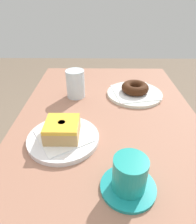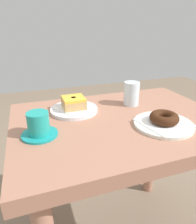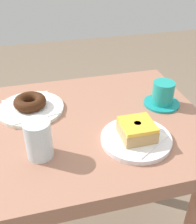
{
  "view_description": "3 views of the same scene",
  "coord_description": "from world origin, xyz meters",
  "px_view_note": "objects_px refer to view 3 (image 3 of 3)",
  "views": [
    {
      "loc": [
        0.64,
        -0.03,
        1.14
      ],
      "look_at": [
        0.07,
        -0.03,
        0.78
      ],
      "focal_mm": 32.13,
      "sensor_mm": 36.0,
      "label": 1
    },
    {
      "loc": [
        0.36,
        0.72,
        1.12
      ],
      "look_at": [
        0.1,
        -0.02,
        0.78
      ],
      "focal_mm": 32.97,
      "sensor_mm": 36.0,
      "label": 2
    },
    {
      "loc": [
        -0.11,
        -0.75,
        1.28
      ],
      "look_at": [
        0.08,
        -0.03,
        0.79
      ],
      "focal_mm": 44.44,
      "sensor_mm": 36.0,
      "label": 3
    }
  ],
  "objects_px": {
    "donut_chocolate_ring": "(30,102)",
    "donut_glazed_square": "(137,130)",
    "coffee_cup": "(163,95)",
    "water_glass": "(39,139)",
    "plate_chocolate_ring": "(31,109)",
    "plate_glazed_square": "(136,139)"
  },
  "relations": [
    {
      "from": "donut_chocolate_ring",
      "to": "donut_glazed_square",
      "type": "distance_m",
      "value": 0.4
    },
    {
      "from": "plate_chocolate_ring",
      "to": "donut_chocolate_ring",
      "type": "xyz_separation_m",
      "value": [
        0.0,
        0.0,
        0.03
      ]
    },
    {
      "from": "plate_glazed_square",
      "to": "water_glass",
      "type": "distance_m",
      "value": 0.29
    },
    {
      "from": "plate_chocolate_ring",
      "to": "donut_chocolate_ring",
      "type": "distance_m",
      "value": 0.03
    },
    {
      "from": "donut_glazed_square",
      "to": "coffee_cup",
      "type": "height_order",
      "value": "coffee_cup"
    },
    {
      "from": "plate_glazed_square",
      "to": "coffee_cup",
      "type": "xyz_separation_m",
      "value": [
        0.17,
        0.18,
        0.03
      ]
    },
    {
      "from": "water_glass",
      "to": "plate_chocolate_ring",
      "type": "bearing_deg",
      "value": 93.23
    },
    {
      "from": "plate_chocolate_ring",
      "to": "coffee_cup",
      "type": "relative_size",
      "value": 1.79
    },
    {
      "from": "plate_chocolate_ring",
      "to": "donut_chocolate_ring",
      "type": "relative_size",
      "value": 2.04
    },
    {
      "from": "donut_glazed_square",
      "to": "coffee_cup",
      "type": "xyz_separation_m",
      "value": [
        0.17,
        0.18,
        -0.0
      ]
    },
    {
      "from": "donut_chocolate_ring",
      "to": "donut_glazed_square",
      "type": "relative_size",
      "value": 1.16
    },
    {
      "from": "coffee_cup",
      "to": "donut_glazed_square",
      "type": "bearing_deg",
      "value": -133.59
    },
    {
      "from": "plate_chocolate_ring",
      "to": "donut_glazed_square",
      "type": "xyz_separation_m",
      "value": [
        0.3,
        -0.26,
        0.04
      ]
    },
    {
      "from": "donut_chocolate_ring",
      "to": "water_glass",
      "type": "height_order",
      "value": "water_glass"
    },
    {
      "from": "plate_chocolate_ring",
      "to": "donut_glazed_square",
      "type": "height_order",
      "value": "donut_glazed_square"
    },
    {
      "from": "plate_glazed_square",
      "to": "water_glass",
      "type": "height_order",
      "value": "water_glass"
    },
    {
      "from": "plate_glazed_square",
      "to": "plate_chocolate_ring",
      "type": "bearing_deg",
      "value": 139.37
    },
    {
      "from": "water_glass",
      "to": "coffee_cup",
      "type": "bearing_deg",
      "value": 20.23
    },
    {
      "from": "donut_chocolate_ring",
      "to": "coffee_cup",
      "type": "distance_m",
      "value": 0.48
    },
    {
      "from": "plate_chocolate_ring",
      "to": "plate_glazed_square",
      "type": "height_order",
      "value": "plate_glazed_square"
    },
    {
      "from": "plate_glazed_square",
      "to": "donut_glazed_square",
      "type": "bearing_deg",
      "value": 0.0
    },
    {
      "from": "donut_glazed_square",
      "to": "plate_glazed_square",
      "type": "bearing_deg",
      "value": 0.0
    }
  ]
}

